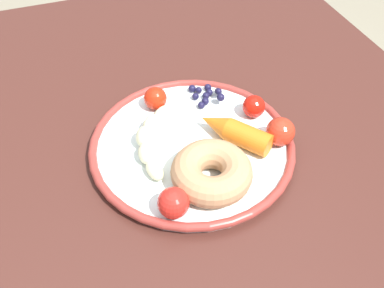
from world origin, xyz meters
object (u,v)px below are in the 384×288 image
tomato_mid (173,203)px  tomato_far (253,105)px  plate (192,145)px  carrot_orange (234,132)px  dining_table (202,176)px  tomato_near (155,98)px  donut (212,172)px  blueberry_pile (206,94)px  tomato_extra (280,132)px  banana (151,138)px

tomato_mid → tomato_far: bearing=-51.3°
plate → carrot_orange: (-0.01, -0.06, 0.02)m
dining_table → tomato_near: (0.07, 0.05, 0.13)m
dining_table → carrot_orange: bearing=-141.3°
donut → tomato_mid: same height
blueberry_pile → tomato_extra: tomato_extra is taller
tomato_near → tomato_mid: bearing=169.8°
carrot_orange → blueberry_pile: bearing=1.7°
blueberry_pile → tomato_far: size_ratio=1.70×
plate → dining_table: bearing=-45.2°
blueberry_pile → tomato_extra: bearing=-154.0°
tomato_far → dining_table: bearing=93.1°
tomato_extra → tomato_mid: bearing=110.2°
plate → banana: 0.06m
banana → tomato_near: tomato_near is taller
donut → tomato_far: size_ratio=3.11×
blueberry_pile → dining_table: bearing=155.2°
plate → tomato_near: 0.10m
carrot_orange → donut: 0.08m
plate → tomato_extra: 0.12m
banana → dining_table: bearing=-83.5°
tomato_mid → tomato_far: (0.13, -0.17, -0.00)m
plate → carrot_orange: bearing=-101.8°
blueberry_pile → donut: bearing=161.1°
carrot_orange → tomato_extra: bearing=-113.5°
dining_table → blueberry_pile: 0.14m
tomato_extra → carrot_orange: bearing=66.5°
carrot_orange → tomato_extra: tomato_extra is taller
dining_table → tomato_mid: 0.20m
banana → tomato_extra: 0.18m
tomato_mid → tomato_far: 0.21m
carrot_orange → tomato_mid: size_ratio=2.70×
blueberry_pile → tomato_mid: bearing=148.8°
banana → carrot_orange: bearing=-105.0°
plate → tomato_extra: (-0.04, -0.12, 0.02)m
plate → carrot_orange: carrot_orange is taller
blueberry_pile → tomato_far: (-0.06, -0.05, 0.01)m
banana → donut: (-0.09, -0.05, 0.01)m
blueberry_pile → plate: bearing=147.9°
tomato_mid → tomato_extra: tomato_extra is taller
tomato_far → banana: bearing=94.8°
tomato_extra → blueberry_pile: bearing=26.0°
banana → tomato_extra: bearing=-108.0°
banana → blueberry_pile: size_ratio=2.43×
banana → blueberry_pile: banana is taller
blueberry_pile → tomato_far: tomato_far is taller
dining_table → banana: (-0.01, 0.08, 0.12)m
plate → donut: bearing=179.9°
plate → carrot_orange: size_ratio=2.75×
dining_table → tomato_far: bearing=-86.9°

